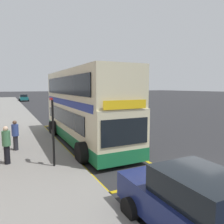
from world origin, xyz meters
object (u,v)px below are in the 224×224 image
at_px(bus_stop_sign, 53,127).
at_px(double_decker_bus, 84,109).
at_px(parked_car_teal_kerbside, 24,98).
at_px(parked_car_navy_across, 197,208).
at_px(parked_car_white_ahead, 83,106).
at_px(pedestrian_waiting_near_sign, 15,134).
at_px(pedestrian_further_back, 6,144).

bearing_deg(bus_stop_sign, double_decker_bus, 54.77).
height_order(bus_stop_sign, parked_car_teal_kerbside, bus_stop_sign).
relative_size(double_decker_bus, parked_car_navy_across, 2.46).
xyz_separation_m(bus_stop_sign, parked_car_white_ahead, (7.80, 19.60, -0.99)).
xyz_separation_m(parked_car_white_ahead, pedestrian_waiting_near_sign, (-9.13, -16.48, 0.18)).
distance_m(parked_car_navy_across, pedestrian_further_back, 7.82).
relative_size(bus_stop_sign, parked_car_navy_across, 0.67).
bearing_deg(parked_car_navy_across, pedestrian_further_back, -63.53).
bearing_deg(double_decker_bus, pedestrian_further_back, -148.86).
bearing_deg(pedestrian_waiting_near_sign, double_decker_bus, 8.32).
xyz_separation_m(bus_stop_sign, pedestrian_further_back, (-1.75, 1.06, -0.76)).
bearing_deg(parked_car_navy_across, parked_car_teal_kerbside, -92.19).
bearing_deg(pedestrian_waiting_near_sign, pedestrian_further_back, -101.56).
bearing_deg(parked_car_white_ahead, parked_car_teal_kerbside, 100.46).
relative_size(double_decker_bus, parked_car_teal_kerbside, 2.46).
xyz_separation_m(parked_car_white_ahead, parked_car_teal_kerbside, (-5.59, 27.18, 0.00)).
xyz_separation_m(parked_car_white_ahead, pedestrian_further_back, (-9.55, -18.54, 0.23)).
relative_size(parked_car_teal_kerbside, pedestrian_waiting_near_sign, 2.69).
bearing_deg(pedestrian_further_back, parked_car_teal_kerbside, 85.05).
height_order(double_decker_bus, parked_car_navy_across, double_decker_bus).
distance_m(double_decker_bus, bus_stop_sign, 4.54).
xyz_separation_m(double_decker_bus, parked_car_white_ahead, (5.18, 15.90, -1.26)).
bearing_deg(parked_car_white_ahead, pedestrian_further_back, -118.43).
distance_m(bus_stop_sign, parked_car_white_ahead, 21.12).
bearing_deg(bus_stop_sign, parked_car_white_ahead, 68.31).
bearing_deg(bus_stop_sign, parked_car_teal_kerbside, 87.30).
height_order(parked_car_navy_across, pedestrian_further_back, pedestrian_further_back).
distance_m(bus_stop_sign, pedestrian_further_back, 2.19).
xyz_separation_m(parked_car_navy_across, parked_car_white_ahead, (5.83, 25.41, 0.00)).
xyz_separation_m(double_decker_bus, pedestrian_waiting_near_sign, (-3.95, -0.58, -1.08)).
xyz_separation_m(bus_stop_sign, pedestrian_waiting_near_sign, (-1.33, 3.12, -0.81)).
height_order(bus_stop_sign, pedestrian_waiting_near_sign, bus_stop_sign).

